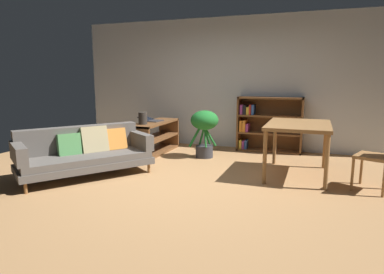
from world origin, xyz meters
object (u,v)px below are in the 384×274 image
at_px(dining_table, 298,129).
at_px(desk_speaker, 143,118).
at_px(media_console, 155,137).
at_px(bookshelf, 266,124).
at_px(potted_floor_plant, 204,127).
at_px(dining_chair_near, 380,153).
at_px(fabric_couch, 85,152).
at_px(open_laptop, 152,120).

bearing_deg(dining_table, desk_speaker, 173.96).
relative_size(media_console, bookshelf, 1.10).
xyz_separation_m(potted_floor_plant, bookshelf, (0.99, 0.97, -0.03)).
distance_m(potted_floor_plant, bookshelf, 1.39).
distance_m(potted_floor_plant, dining_chair_near, 2.93).
relative_size(dining_chair_near, bookshelf, 0.72).
bearing_deg(dining_chair_near, desk_speaker, 169.50).
distance_m(fabric_couch, dining_table, 3.23).
distance_m(desk_speaker, bookshelf, 2.47).
relative_size(media_console, desk_speaker, 6.24).
distance_m(fabric_couch, open_laptop, 1.90).
bearing_deg(bookshelf, fabric_couch, -130.37).
relative_size(fabric_couch, open_laptop, 4.35).
bearing_deg(desk_speaker, dining_table, -6.04).
bearing_deg(dining_table, potted_floor_plant, 158.88).
distance_m(media_console, open_laptop, 0.35).
bearing_deg(open_laptop, fabric_couch, -95.82).
height_order(open_laptop, potted_floor_plant, potted_floor_plant).
distance_m(media_console, bookshelf, 2.24).
relative_size(media_console, dining_chair_near, 1.53).
height_order(desk_speaker, potted_floor_plant, potted_floor_plant).
distance_m(desk_speaker, dining_chair_near, 3.88).
xyz_separation_m(fabric_couch, bookshelf, (2.32, 2.73, 0.19)).
height_order(open_laptop, dining_table, dining_table).
height_order(media_console, bookshelf, bookshelf).
bearing_deg(desk_speaker, open_laptop, 96.93).
bearing_deg(dining_table, media_console, 165.66).
relative_size(open_laptop, dining_table, 0.36).
relative_size(open_laptop, desk_speaker, 2.07).
height_order(desk_speaker, dining_chair_near, dining_chair_near).
xyz_separation_m(potted_floor_plant, dining_table, (1.69, -0.65, 0.14)).
bearing_deg(fabric_couch, bookshelf, 49.63).
relative_size(dining_table, dining_chair_near, 1.41).
bearing_deg(media_console, bookshelf, 24.56).
height_order(potted_floor_plant, dining_chair_near, dining_chair_near).
relative_size(open_laptop, dining_chair_near, 0.51).
distance_m(fabric_couch, bookshelf, 3.58).
bearing_deg(fabric_couch, open_laptop, 84.18).
distance_m(open_laptop, dining_chair_near, 4.05).
xyz_separation_m(open_laptop, bookshelf, (2.13, 0.85, -0.09)).
bearing_deg(open_laptop, dining_table, -15.22).
height_order(fabric_couch, media_console, fabric_couch).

